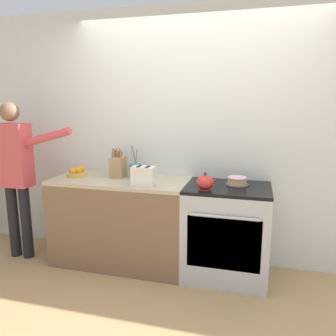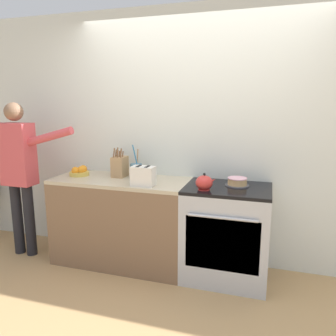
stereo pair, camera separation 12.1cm
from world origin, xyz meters
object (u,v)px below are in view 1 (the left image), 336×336
Objects in this scene: knife_block at (118,167)px; toaster at (143,176)px; tea_kettle at (205,182)px; layer_cake at (237,181)px; fruit_bowl at (77,172)px; stove_range at (226,232)px; person_baker at (15,167)px; utensil_crock at (135,171)px.

knife_block reaches higher than toaster.
toaster reaches higher than tea_kettle.
fruit_bowl reaches higher than layer_cake.
layer_cake is 1.65m from fruit_bowl.
person_baker is at bearing -175.98° from stove_range.
layer_cake is 0.36m from tea_kettle.
stove_range is 1.09m from utensil_crock.
tea_kettle is 0.61× the size of knife_block.
stove_range is 4.79× the size of tea_kettle.
knife_block is at bearing 142.82° from toaster.
tea_kettle is at bearing -15.65° from knife_block.
person_baker is at bearing -163.80° from fruit_bowl.
utensil_crock reaches higher than knife_block.
layer_cake is 1.22m from knife_block.
toaster reaches higher than layer_cake.
fruit_bowl is (-0.43, -0.08, -0.06)m from knife_block.
knife_block is 0.45m from fruit_bowl.
toaster is (-0.76, -0.18, 0.54)m from stove_range.
stove_range is 2.26m from person_baker.
layer_cake is 0.96× the size of toaster.
utensil_crock is (0.19, 0.00, -0.03)m from knife_block.
utensil_crock is at bearing 123.54° from toaster.
toaster is at bearing -178.26° from tea_kettle.
fruit_bowl reaches higher than stove_range.
toaster is at bearing -163.28° from layer_cake.
tea_kettle is 0.58m from toaster.
person_baker reaches higher than utensil_crock.
person_baker is (-1.42, 0.03, 0.01)m from toaster.
utensil_crock is (-0.76, 0.27, 0.01)m from tea_kettle.
tea_kettle is at bearing 1.74° from toaster.
stove_range is 1.27m from knife_block.
toaster reaches higher than fruit_bowl.
stove_range is at bearing -136.46° from layer_cake.
stove_range is 4.06× the size of layer_cake.
person_baker is (-2.19, -0.15, 0.55)m from stove_range.
knife_block is 1.08m from person_baker.
toaster is (0.19, -0.28, 0.01)m from utensil_crock.
knife_block is (-1.21, 0.03, 0.07)m from layer_cake.
layer_cake is 0.13× the size of person_baker.
utensil_crock is at bearing 178.29° from layer_cake.
utensil_crock reaches higher than stove_range.
utensil_crock is at bearing 0.06° from knife_block.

